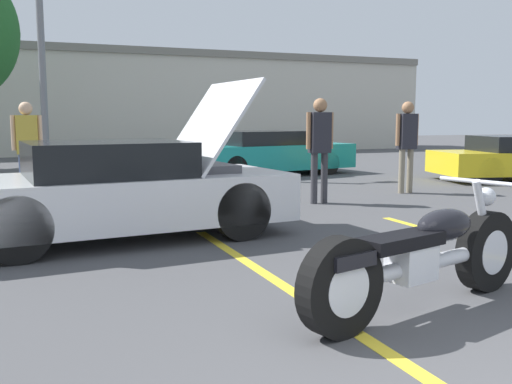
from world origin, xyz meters
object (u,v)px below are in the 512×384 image
Objects in this scene: parked_car_mid_row at (265,153)px; spectator_by_show_car at (27,142)px; spectator_near_motorcycle at (407,138)px; light_pole at (42,2)px; spectator_midground at (320,141)px; show_car_hood_open at (122,190)px; motorcycle at (422,258)px.

spectator_by_show_car reaches higher than parked_car_mid_row.
light_pole is at bearing 134.58° from spectator_near_motorcycle.
parked_car_mid_row is at bearing 77.76° from spectator_midground.
light_pole is 6.87m from parked_car_mid_row.
show_car_hood_open is 0.87× the size of parked_car_mid_row.
parked_car_mid_row is 6.57m from spectator_by_show_car.
show_car_hood_open is 8.26m from parked_car_mid_row.
spectator_midground is (-2.27, -0.59, 0.01)m from spectator_near_motorcycle.
spectator_by_show_car is at bearing 95.54° from motorcycle.
motorcycle is 10.83m from parked_car_mid_row.
parked_car_mid_row is 5.22m from spectator_midground.
show_car_hood_open is at bearing -74.14° from spectator_by_show_car.
spectator_near_motorcycle is at bearing 39.34° from motorcycle.
motorcycle is 1.37× the size of spectator_by_show_car.
show_car_hood_open is at bearing -155.44° from spectator_midground.
spectator_near_motorcycle is at bearing -45.42° from light_pole.
spectator_midground reaches higher than spectator_by_show_car.
spectator_near_motorcycle is 0.99× the size of spectator_midground.
spectator_near_motorcycle is at bearing 15.94° from show_car_hood_open.
spectator_midground is (3.66, 1.67, 0.50)m from show_car_hood_open.
spectator_midground is at bearing -112.43° from parked_car_mid_row.
spectator_near_motorcycle is 7.15m from spectator_by_show_car.
light_pole is 1.66× the size of parked_car_mid_row.
motorcycle is 1.33× the size of spectator_midground.
spectator_midground is (4.19, -7.15, -3.33)m from light_pole.
light_pole is 4.42× the size of spectator_midground.
show_car_hood_open is (-1.71, 3.63, 0.19)m from motorcycle.
show_car_hood_open is 3.92m from spectator_by_show_car.
motorcycle is 4.02m from show_car_hood_open.
motorcycle is at bearing -125.61° from spectator_near_motorcycle.
spectator_near_motorcycle is (1.17, -4.48, 0.53)m from parked_car_mid_row.
spectator_midground is at bearing -165.34° from spectator_near_motorcycle.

